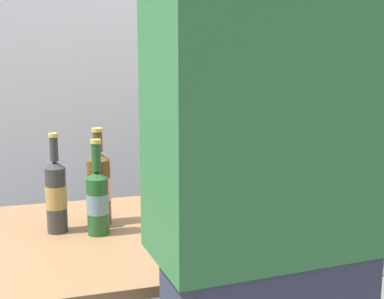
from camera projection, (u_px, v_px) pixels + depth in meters
name	position (u px, v px, depth m)	size (l,w,h in m)	color
desk	(171.00, 267.00, 1.67)	(1.40, 0.80, 0.72)	olive
laptop	(251.00, 197.00, 1.81)	(0.43, 0.39, 0.23)	#383D4C
beer_bottle_amber	(56.00, 195.00, 1.58)	(0.06, 0.06, 0.31)	#333333
beer_bottle_brown	(99.00, 186.00, 1.66)	(0.08, 0.08, 0.32)	brown
beer_bottle_green	(98.00, 200.00, 1.57)	(0.07, 0.07, 0.30)	#1E5123
person_figure	(267.00, 256.00, 1.03)	(0.47, 0.32, 1.71)	#2D3347
back_wall	(122.00, 46.00, 2.38)	(6.00, 0.10, 2.60)	silver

